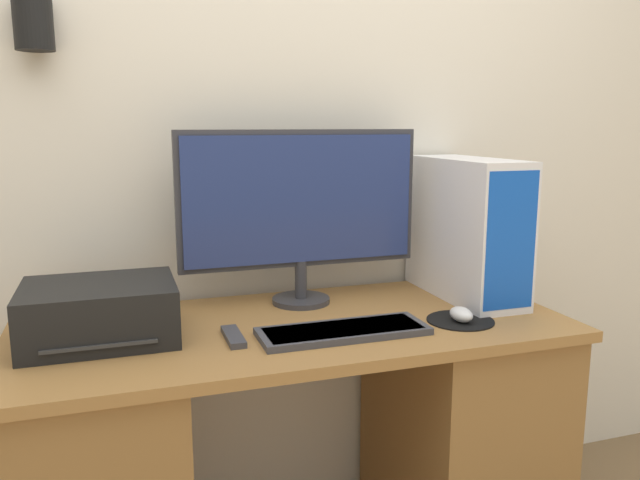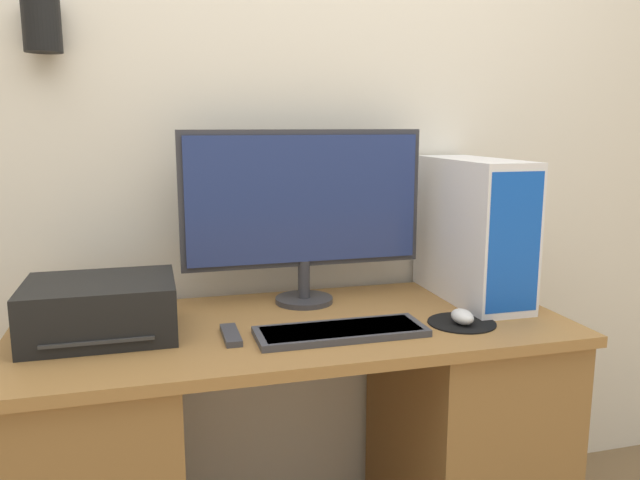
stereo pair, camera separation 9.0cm
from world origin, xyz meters
The scene contains 9 objects.
wall_back centered at (0.00, 0.71, 1.35)m, with size 6.40×0.15×2.70m.
desk centered at (0.00, 0.33, 0.40)m, with size 1.51×0.65×0.78m.
monitor centered at (0.07, 0.52, 1.09)m, with size 0.73×0.18×0.52m.
keyboard centered at (0.09, 0.20, 0.79)m, with size 0.45×0.16×0.02m.
mousepad centered at (0.44, 0.20, 0.78)m, with size 0.19×0.19×0.00m.
mouse centered at (0.44, 0.18, 0.81)m, with size 0.05×0.08×0.04m.
computer_tower centered at (0.59, 0.43, 1.00)m, with size 0.18×0.47×0.44m.
printer centered at (-0.51, 0.35, 0.85)m, with size 0.37×0.30×0.15m.
remote_control centered at (-0.19, 0.25, 0.79)m, with size 0.04×0.15×0.02m.
Camera 1 is at (-0.45, -1.26, 1.32)m, focal length 35.00 mm.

